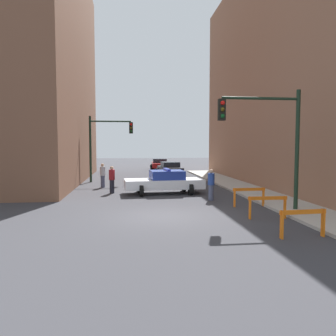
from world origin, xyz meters
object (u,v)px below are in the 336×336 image
object	(u,v)px
parked_car_near	(170,168)
traffic_light_far	(104,139)
pedestrian_crossing	(112,179)
traffic_light_near	(272,131)
pedestrian_sidewalk	(211,184)
barrier_mid	(268,203)
barrier_back	(249,194)
barrier_front	(303,219)
parked_car_mid	(160,164)
pedestrian_corner	(103,175)
police_car	(165,182)

from	to	relation	value
parked_car_near	traffic_light_far	bearing A→B (deg)	-144.06
traffic_light_far	pedestrian_crossing	bearing A→B (deg)	-82.11
traffic_light_near	pedestrian_sidewalk	distance (m)	4.65
barrier_mid	barrier_back	xyz separation A→B (m)	(0.20, 2.56, 0.00)
traffic_light_near	barrier_front	distance (m)	4.91
parked_car_mid	barrier_mid	xyz separation A→B (m)	(1.82, -26.45, -0.06)
traffic_light_near	pedestrian_corner	distance (m)	12.58
barrier_front	police_car	bearing A→B (deg)	108.50
traffic_light_near	police_car	distance (m)	7.75
pedestrian_corner	barrier_back	world-z (taller)	pedestrian_corner
pedestrian_corner	barrier_front	size ratio (longest dim) A/B	1.04
traffic_light_far	parked_car_mid	size ratio (longest dim) A/B	1.18
parked_car_near	barrier_front	size ratio (longest dim) A/B	2.76
traffic_light_near	parked_car_near	world-z (taller)	traffic_light_near
pedestrian_sidewalk	police_car	bearing A→B (deg)	83.42
parked_car_near	pedestrian_crossing	xyz separation A→B (m)	(-4.98, -11.19, 0.19)
parked_car_near	pedestrian_crossing	distance (m)	12.25
barrier_mid	police_car	bearing A→B (deg)	114.87
traffic_light_near	barrier_mid	xyz separation A→B (m)	(-0.65, -1.18, -2.91)
pedestrian_corner	barrier_back	bearing A→B (deg)	-129.76
pedestrian_sidewalk	traffic_light_far	bearing A→B (deg)	77.20
parked_car_mid	pedestrian_sidewalk	size ratio (longest dim) A/B	2.65
barrier_back	parked_car_near	bearing A→B (deg)	96.04
pedestrian_corner	parked_car_near	bearing A→B (deg)	-27.29
parked_car_mid	barrier_back	size ratio (longest dim) A/B	2.75
pedestrian_sidewalk	traffic_light_near	bearing A→B (deg)	-107.99
pedestrian_crossing	police_car	bearing A→B (deg)	28.07
police_car	barrier_mid	distance (m)	7.94
police_car	pedestrian_sidewalk	world-z (taller)	pedestrian_sidewalk
traffic_light_near	parked_car_near	bearing A→B (deg)	97.01
traffic_light_far	police_car	size ratio (longest dim) A/B	1.08
traffic_light_far	traffic_light_near	bearing A→B (deg)	-57.99
pedestrian_crossing	barrier_front	xyz separation A→B (m)	(6.49, -10.46, -0.24)
pedestrian_crossing	barrier_front	world-z (taller)	pedestrian_crossing
police_car	pedestrian_sidewalk	distance (m)	3.45
traffic_light_near	barrier_back	distance (m)	3.25
barrier_mid	traffic_light_far	bearing A→B (deg)	117.74
police_car	parked_car_near	distance (m)	11.88
traffic_light_near	barrier_front	size ratio (longest dim) A/B	3.25
police_car	parked_car_near	world-z (taller)	police_car
police_car	barrier_mid	world-z (taller)	police_car
parked_car_mid	barrier_front	size ratio (longest dim) A/B	2.75
traffic_light_far	pedestrian_sidewalk	distance (m)	11.64
parked_car_near	parked_car_mid	size ratio (longest dim) A/B	1.01
traffic_light_far	barrier_back	xyz separation A→B (m)	(7.58, -11.48, -2.78)
parked_car_near	pedestrian_corner	xyz separation A→B (m)	(-5.75, -8.37, 0.19)
barrier_front	parked_car_mid	bearing A→B (deg)	93.52
traffic_light_near	traffic_light_far	bearing A→B (deg)	122.01
traffic_light_far	barrier_back	bearing A→B (deg)	-56.54
traffic_light_far	pedestrian_sidewalk	bearing A→B (deg)	-56.69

